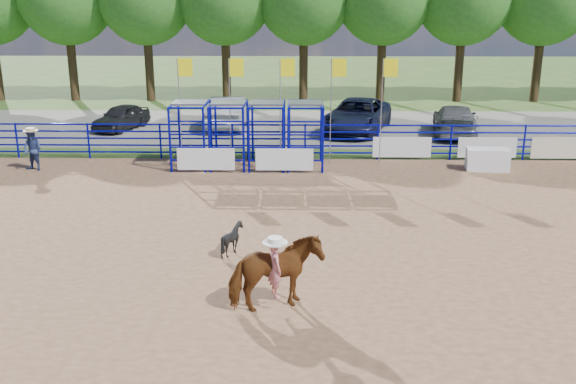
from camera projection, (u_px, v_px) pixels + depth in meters
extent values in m
plane|color=#405C24|center=(308.00, 249.00, 17.11)|extent=(120.00, 120.00, 0.00)
cube|color=#8A6245|center=(308.00, 249.00, 17.10)|extent=(30.00, 20.00, 0.02)
cube|color=slate|center=(304.00, 127.00, 33.37)|extent=(40.00, 10.00, 0.01)
cube|color=white|center=(487.00, 159.00, 24.82)|extent=(1.67, 0.91, 0.85)
imported|color=brown|center=(275.00, 273.00, 13.56)|extent=(2.14, 1.54, 1.65)
imported|color=red|center=(275.00, 242.00, 13.35)|extent=(0.44, 0.53, 1.23)
cylinder|color=white|center=(275.00, 212.00, 13.17)|extent=(0.54, 0.54, 0.12)
imported|color=black|center=(232.00, 239.00, 16.66)|extent=(0.93, 0.88, 0.83)
imported|color=navy|center=(33.00, 150.00, 24.69)|extent=(0.92, 0.81, 1.60)
cylinder|color=tan|center=(30.00, 130.00, 24.46)|extent=(0.56, 0.56, 0.11)
imported|color=black|center=(121.00, 117.00, 32.62)|extent=(2.59, 3.98, 1.26)
imported|color=gray|center=(228.00, 112.00, 33.06)|extent=(1.79, 4.92, 1.61)
imported|color=#141732|center=(357.00, 116.00, 31.98)|extent=(4.23, 6.36, 1.62)
imported|color=#605F62|center=(455.00, 120.00, 31.27)|extent=(2.91, 5.29, 1.45)
cube|color=white|center=(206.00, 159.00, 24.45)|extent=(2.20, 0.04, 0.85)
cube|color=white|center=(284.00, 159.00, 24.40)|extent=(2.20, 0.04, 0.85)
cube|color=white|center=(402.00, 147.00, 26.41)|extent=(2.40, 0.04, 0.85)
cube|color=white|center=(487.00, 148.00, 26.35)|extent=(2.40, 0.04, 0.85)
cube|color=beige|center=(561.00, 148.00, 26.30)|extent=(2.40, 0.04, 0.90)
cylinder|color=#3F2B19|center=(72.00, 63.00, 41.56)|extent=(0.56, 0.56, 4.80)
cylinder|color=#3F2B19|center=(149.00, 63.00, 41.47)|extent=(0.56, 0.56, 4.80)
cylinder|color=#3F2B19|center=(226.00, 64.00, 41.38)|extent=(0.56, 0.56, 4.80)
cylinder|color=#3F2B19|center=(303.00, 64.00, 41.30)|extent=(0.56, 0.56, 4.80)
cylinder|color=#3F2B19|center=(381.00, 64.00, 41.21)|extent=(0.56, 0.56, 4.80)
cylinder|color=#3F2B19|center=(459.00, 64.00, 41.12)|extent=(0.56, 0.56, 4.80)
cylinder|color=#3F2B19|center=(537.00, 64.00, 41.03)|extent=(0.56, 0.56, 4.80)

